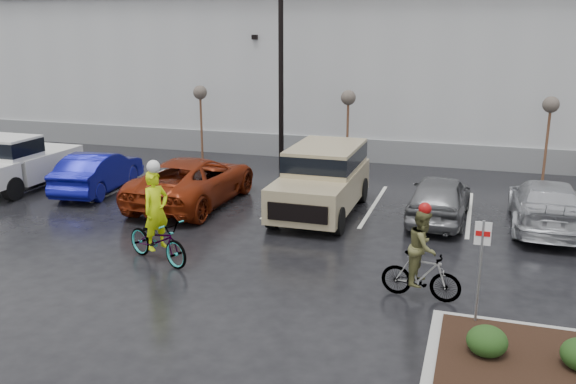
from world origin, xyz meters
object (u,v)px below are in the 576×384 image
(lamppost, at_px, (281,25))
(cyclist_hivis, at_px, (157,231))
(sapling_east, at_px, (550,109))
(cyclist_olive, at_px, (422,264))
(pickup_white, at_px, (26,159))
(suv_tan, at_px, (321,181))
(fire_lane_sign, at_px, (480,261))
(car_red, at_px, (193,180))
(car_blue, at_px, (98,172))
(car_far_silver, at_px, (546,204))
(sapling_mid, at_px, (348,102))
(car_grey, at_px, (439,197))
(sapling_west, at_px, (200,96))

(lamppost, height_order, cyclist_hivis, lamppost)
(sapling_east, xyz_separation_m, cyclist_olive, (-3.35, -11.69, -1.94))
(pickup_white, relative_size, suv_tan, 1.02)
(cyclist_hivis, relative_size, cyclist_olive, 1.20)
(fire_lane_sign, bearing_deg, suv_tan, 126.41)
(pickup_white, bearing_deg, cyclist_hivis, -32.33)
(car_red, height_order, suv_tan, suv_tan)
(lamppost, distance_m, fire_lane_sign, 14.78)
(suv_tan, bearing_deg, sapling_east, 42.54)
(car_blue, height_order, car_far_silver, car_blue)
(sapling_mid, distance_m, car_grey, 7.50)
(sapling_mid, bearing_deg, car_blue, -140.93)
(sapling_west, relative_size, pickup_white, 0.62)
(cyclist_olive, bearing_deg, car_red, 63.12)
(car_blue, relative_size, car_far_silver, 0.89)
(sapling_west, relative_size, car_red, 0.57)
(lamppost, distance_m, car_red, 7.50)
(sapling_west, xyz_separation_m, sapling_mid, (6.50, 0.00, 0.00))
(car_red, relative_size, cyclist_olive, 2.60)
(pickup_white, bearing_deg, cyclist_olive, -20.31)
(sapling_west, xyz_separation_m, car_blue, (-1.08, -6.15, -2.02))
(lamppost, relative_size, pickup_white, 1.77)
(sapling_east, height_order, cyclist_hivis, sapling_east)
(lamppost, xyz_separation_m, cyclist_olive, (6.65, -10.69, -4.89))
(sapling_east, distance_m, pickup_white, 19.17)
(lamppost, bearing_deg, suv_tan, -60.35)
(fire_lane_sign, distance_m, car_grey, 7.00)
(sapling_west, height_order, car_blue, sapling_west)
(car_red, bearing_deg, pickup_white, -1.59)
(car_red, xyz_separation_m, suv_tan, (4.26, 0.17, 0.26))
(sapling_west, relative_size, car_blue, 0.74)
(suv_tan, bearing_deg, pickup_white, 179.40)
(car_blue, bearing_deg, suv_tan, 171.51)
(lamppost, distance_m, sapling_east, 10.48)
(car_grey, xyz_separation_m, cyclist_olive, (0.04, -5.75, 0.09))
(pickup_white, height_order, cyclist_hivis, cyclist_hivis)
(car_grey, bearing_deg, suv_tan, 9.19)
(suv_tan, distance_m, car_grey, 3.59)
(fire_lane_sign, xyz_separation_m, car_blue, (-12.88, 6.65, -0.70))
(lamppost, relative_size, sapling_east, 2.88)
(sapling_west, distance_m, cyclist_hivis, 12.41)
(car_grey, relative_size, cyclist_hivis, 1.61)
(cyclist_olive, bearing_deg, lamppost, 38.26)
(sapling_mid, relative_size, sapling_east, 1.00)
(lamppost, xyz_separation_m, car_far_silver, (9.59, -4.76, -4.99))
(car_far_silver, bearing_deg, cyclist_hivis, 32.02)
(lamppost, bearing_deg, sapling_west, 165.96)
(sapling_west, xyz_separation_m, car_red, (2.80, -6.54, -1.95))
(sapling_west, bearing_deg, car_far_silver, -22.95)
(sapling_mid, distance_m, suv_tan, 6.62)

